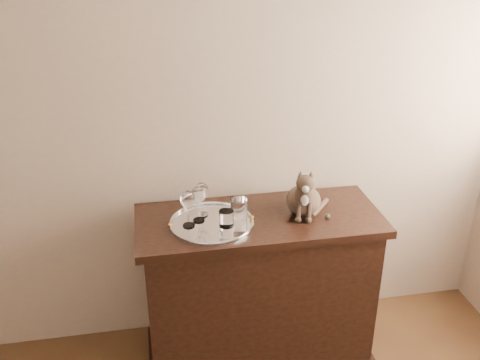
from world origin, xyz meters
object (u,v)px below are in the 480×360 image
object	(u,v)px
sideboard	(258,288)
tumbler_c	(239,208)
wine_glass_c	(188,209)
tumbler_a	(226,218)
cat	(304,188)
wine_glass_b	(202,199)
tray	(212,224)
wine_glass_d	(198,204)

from	to	relation	value
sideboard	tumbler_c	xyz separation A→B (m)	(-0.10, 0.01, 0.48)
wine_glass_c	tumbler_a	xyz separation A→B (m)	(0.17, -0.03, -0.05)
sideboard	cat	xyz separation A→B (m)	(0.22, 0.01, 0.56)
wine_glass_b	tumbler_a	distance (m)	0.17
wine_glass_b	tumbler_c	world-z (taller)	wine_glass_b
sideboard	wine_glass_c	distance (m)	0.63
tray	cat	distance (m)	0.48
wine_glass_b	tumbler_a	xyz separation A→B (m)	(0.10, -0.13, -0.05)
wine_glass_b	wine_glass_c	world-z (taller)	wine_glass_c
wine_glass_d	cat	size ratio (longest dim) A/B	0.68
tray	cat	size ratio (longest dim) A/B	1.52
tumbler_a	cat	size ratio (longest dim) A/B	0.30
tumbler_a	wine_glass_d	bearing A→B (deg)	148.81
sideboard	wine_glass_d	size ratio (longest dim) A/B	6.70
tray	tumbler_c	size ratio (longest dim) A/B	4.31
wine_glass_d	tumbler_a	size ratio (longest dim) A/B	2.26
wine_glass_b	tray	bearing A→B (deg)	-68.88
tumbler_c	tray	bearing A→B (deg)	-164.94
wine_glass_b	wine_glass_c	xyz separation A→B (m)	(-0.08, -0.09, 0.00)
tray	tumbler_a	world-z (taller)	tumbler_a
tray	wine_glass_b	xyz separation A→B (m)	(-0.03, 0.09, 0.09)
wine_glass_c	wine_glass_d	xyz separation A→B (m)	(0.05, 0.04, -0.00)
wine_glass_b	wine_glass_d	xyz separation A→B (m)	(-0.02, -0.05, 0.00)
wine_glass_b	tumbler_c	bearing A→B (deg)	-16.37
wine_glass_d	tumbler_a	xyz separation A→B (m)	(0.12, -0.07, -0.05)
tray	wine_glass_d	world-z (taller)	wine_glass_d
sideboard	tumbler_a	xyz separation A→B (m)	(-0.17, -0.07, 0.47)
sideboard	wine_glass_b	distance (m)	0.59
cat	wine_glass_c	bearing A→B (deg)	-160.27
wine_glass_b	tumbler_c	xyz separation A→B (m)	(0.17, -0.05, -0.04)
tumbler_a	tumbler_c	world-z (taller)	tumbler_c
tumbler_a	tumbler_c	bearing A→B (deg)	46.13
tray	cat	xyz separation A→B (m)	(0.46, 0.04, 0.13)
cat	tumbler_c	bearing A→B (deg)	-164.12
wine_glass_d	tumbler_c	size ratio (longest dim) A/B	1.93
sideboard	wine_glass_c	bearing A→B (deg)	-174.15
cat	tumbler_a	bearing A→B (deg)	-153.55
wine_glass_c	wine_glass_d	world-z (taller)	wine_glass_c
wine_glass_d	wine_glass_c	bearing A→B (deg)	-141.33
wine_glass_c	cat	world-z (taller)	cat
sideboard	wine_glass_b	world-z (taller)	wine_glass_b
wine_glass_b	cat	size ratio (longest dim) A/B	0.66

